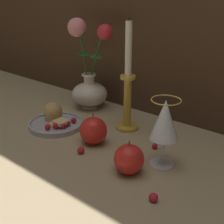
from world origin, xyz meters
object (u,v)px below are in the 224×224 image
(candlestick, at_px, (127,92))
(apple_near_glass, at_px, (93,131))
(vase, at_px, (89,80))
(wine_glass, at_px, (165,122))
(apple_beside_vase, at_px, (129,159))
(plate_with_pastries, at_px, (55,120))

(candlestick, height_order, apple_near_glass, candlestick)
(vase, relative_size, apple_near_glass, 3.50)
(wine_glass, relative_size, candlestick, 0.51)
(vase, xyz_separation_m, apple_beside_vase, (0.36, -0.25, -0.07))
(wine_glass, xyz_separation_m, apple_beside_vase, (-0.04, -0.08, -0.08))
(candlestick, relative_size, apple_near_glass, 3.71)
(plate_with_pastries, relative_size, wine_glass, 0.99)
(candlestick, bearing_deg, apple_beside_vase, -51.38)
(wine_glass, distance_m, apple_beside_vase, 0.12)
(plate_with_pastries, distance_m, candlestick, 0.25)
(plate_with_pastries, xyz_separation_m, candlestick, (0.19, 0.13, 0.10))
(vase, xyz_separation_m, candlestick, (0.21, -0.06, 0.02))
(candlestick, bearing_deg, vase, 165.04)
(plate_with_pastries, bearing_deg, vase, 96.69)
(wine_glass, bearing_deg, apple_beside_vase, -116.30)
(plate_with_pastries, height_order, wine_glass, wine_glass)
(plate_with_pastries, bearing_deg, wine_glass, 2.21)
(vase, height_order, plate_with_pastries, vase)
(plate_with_pastries, bearing_deg, candlestick, 34.10)
(vase, bearing_deg, apple_beside_vase, -34.57)
(wine_glass, xyz_separation_m, apple_near_glass, (-0.21, -0.03, -0.08))
(apple_beside_vase, bearing_deg, candlestick, 128.62)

